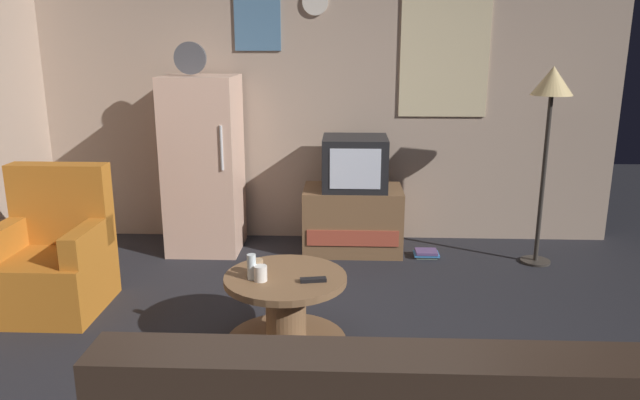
{
  "coord_description": "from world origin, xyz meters",
  "views": [
    {
      "loc": [
        0.2,
        -2.96,
        1.77
      ],
      "look_at": [
        0.04,
        0.9,
        0.75
      ],
      "focal_mm": 33.76,
      "sensor_mm": 36.0,
      "label": 1
    }
  ],
  "objects": [
    {
      "name": "remote_control",
      "position": [
        0.03,
        0.22,
        0.46
      ],
      "size": [
        0.16,
        0.07,
        0.02
      ],
      "primitive_type": "cube",
      "rotation": [
        0.0,
        0.0,
        0.17
      ],
      "color": "black",
      "rests_on": "coffee_table"
    },
    {
      "name": "armchair",
      "position": [
        -1.77,
        0.79,
        0.34
      ],
      "size": [
        0.68,
        0.68,
        0.96
      ],
      "color": "#B2661E",
      "rests_on": "ground_plane"
    },
    {
      "name": "mug_ceramic_white",
      "position": [
        -0.27,
        0.22,
        0.49
      ],
      "size": [
        0.08,
        0.08,
        0.09
      ],
      "primitive_type": "cylinder",
      "color": "silver",
      "rests_on": "coffee_table"
    },
    {
      "name": "crt_tv",
      "position": [
        0.29,
        2.03,
        0.78
      ],
      "size": [
        0.54,
        0.51,
        0.44
      ],
      "color": "black",
      "rests_on": "tv_stand"
    },
    {
      "name": "coffee_table",
      "position": [
        -0.14,
        0.31,
        0.22
      ],
      "size": [
        0.72,
        0.72,
        0.45
      ],
      "color": "brown",
      "rests_on": "ground_plane"
    },
    {
      "name": "wall_with_art",
      "position": [
        0.01,
        2.45,
        1.4
      ],
      "size": [
        5.2,
        0.12,
        2.79
      ],
      "color": "tan",
      "rests_on": "ground_plane"
    },
    {
      "name": "standing_lamp",
      "position": [
        1.79,
        1.79,
        1.36
      ],
      "size": [
        0.32,
        0.32,
        1.59
      ],
      "color": "#332D28",
      "rests_on": "ground_plane"
    },
    {
      "name": "mug_ceramic_tan",
      "position": [
        -0.3,
        0.32,
        0.49
      ],
      "size": [
        0.08,
        0.08,
        0.09
      ],
      "primitive_type": "cylinder",
      "color": "tan",
      "rests_on": "coffee_table"
    },
    {
      "name": "fridge",
      "position": [
        -1.0,
        2.03,
        0.75
      ],
      "size": [
        0.6,
        0.62,
        1.77
      ],
      "color": "beige",
      "rests_on": "ground_plane"
    },
    {
      "name": "ground_plane",
      "position": [
        0.0,
        0.0,
        0.0
      ],
      "size": [
        12.0,
        12.0,
        0.0
      ],
      "primitive_type": "plane",
      "color": "#232328"
    },
    {
      "name": "tv_stand",
      "position": [
        0.28,
        2.03,
        0.28
      ],
      "size": [
        0.84,
        0.53,
        0.56
      ],
      "color": "brown",
      "rests_on": "ground_plane"
    },
    {
      "name": "book_stack",
      "position": [
        0.9,
        1.88,
        0.03
      ],
      "size": [
        0.21,
        0.15,
        0.06
      ],
      "color": "#98BF9D",
      "rests_on": "ground_plane"
    },
    {
      "name": "wine_glass",
      "position": [
        -0.32,
        0.25,
        0.52
      ],
      "size": [
        0.05,
        0.05,
        0.15
      ],
      "primitive_type": "cylinder",
      "color": "silver",
      "rests_on": "coffee_table"
    }
  ]
}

